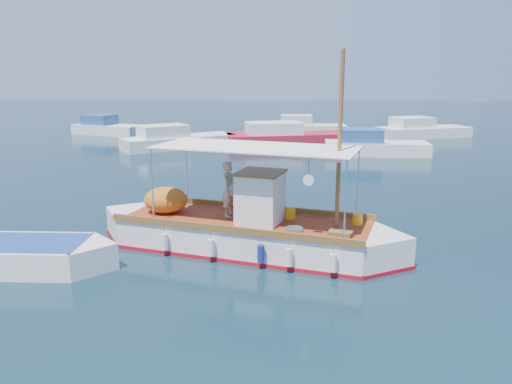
{
  "coord_description": "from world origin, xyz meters",
  "views": [
    {
      "loc": [
        0.07,
        -13.71,
        4.95
      ],
      "look_at": [
        -0.42,
        0.0,
        1.67
      ],
      "focal_mm": 35.0,
      "sensor_mm": 36.0,
      "label": 1
    }
  ],
  "objects": [
    {
      "name": "ground",
      "position": [
        0.0,
        0.0,
        0.0
      ],
      "size": [
        160.0,
        160.0,
        0.0
      ],
      "primitive_type": "plane",
      "color": "black",
      "rests_on": "ground"
    },
    {
      "name": "fishing_caique",
      "position": [
        -0.79,
        -0.06,
        0.5
      ],
      "size": [
        8.95,
        4.48,
        5.72
      ],
      "rotation": [
        0.0,
        0.0,
        -0.3
      ],
      "color": "white",
      "rests_on": "ground"
    },
    {
      "name": "bg_boat_nw",
      "position": [
        -6.51,
        19.55,
        0.49
      ],
      "size": [
        7.72,
        6.17,
        1.8
      ],
      "rotation": [
        0.0,
        0.0,
        0.58
      ],
      "color": "silver",
      "rests_on": "ground"
    },
    {
      "name": "bg_boat_n",
      "position": [
        1.13,
        21.55,
        0.49
      ],
      "size": [
        9.72,
        4.85,
        1.8
      ],
      "rotation": [
        0.0,
        0.0,
        0.23
      ],
      "color": "#A61B2E",
      "rests_on": "ground"
    },
    {
      "name": "bg_boat_ne",
      "position": [
        6.22,
        17.23,
        0.49
      ],
      "size": [
        6.4,
        2.62,
        1.8
      ],
      "rotation": [
        0.0,
        0.0,
        -0.07
      ],
      "color": "silver",
      "rests_on": "ground"
    },
    {
      "name": "bg_boat_e",
      "position": [
        11.66,
        26.05,
        0.49
      ],
      "size": [
        7.66,
        4.72,
        1.8
      ],
      "rotation": [
        0.0,
        0.0,
        0.32
      ],
      "color": "silver",
      "rests_on": "ground"
    },
    {
      "name": "bg_boat_far_w",
      "position": [
        -13.73,
        27.05,
        0.49
      ],
      "size": [
        6.27,
        4.18,
        1.8
      ],
      "rotation": [
        0.0,
        0.0,
        -0.36
      ],
      "color": "silver",
      "rests_on": "ground"
    },
    {
      "name": "bg_boat_far_n",
      "position": [
        2.63,
        27.65,
        0.49
      ],
      "size": [
        6.31,
        2.15,
        1.8
      ],
      "rotation": [
        0.0,
        0.0,
        0.02
      ],
      "color": "silver",
      "rests_on": "ground"
    }
  ]
}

